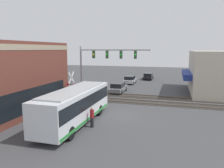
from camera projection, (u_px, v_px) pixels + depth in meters
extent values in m
plane|color=#424244|center=(117.00, 116.00, 21.16)|extent=(120.00, 120.00, 0.00)
cube|color=gray|center=(26.00, 47.00, 19.45)|extent=(15.11, 0.36, 0.50)
cube|color=black|center=(30.00, 100.00, 20.19)|extent=(12.52, 0.12, 2.20)
cube|color=beige|center=(222.00, 72.00, 31.47)|extent=(12.82, 8.57, 6.09)
cube|color=navy|center=(187.00, 74.00, 32.88)|extent=(8.97, 1.20, 0.80)
cube|color=silver|center=(75.00, 105.00, 18.63)|extent=(10.15, 2.55, 2.51)
cube|color=black|center=(75.00, 100.00, 18.57)|extent=(9.95, 2.59, 1.06)
cube|color=#288438|center=(76.00, 117.00, 18.80)|extent=(9.95, 2.58, 0.24)
cube|color=#A5A8AA|center=(75.00, 90.00, 18.42)|extent=(8.63, 2.17, 0.12)
cylinder|color=black|center=(88.00, 109.00, 21.55)|extent=(1.00, 2.57, 1.00)
cylinder|color=black|center=(56.00, 132.00, 15.71)|extent=(1.00, 2.57, 1.00)
cylinder|color=gray|center=(81.00, 74.00, 26.67)|extent=(0.20, 0.20, 6.69)
cylinder|color=gray|center=(114.00, 50.00, 25.05)|extent=(0.16, 8.33, 0.16)
cube|color=#284723|center=(94.00, 54.00, 25.83)|extent=(0.30, 0.27, 0.90)
sphere|color=yellow|center=(93.00, 55.00, 25.67)|extent=(0.20, 0.20, 0.20)
cube|color=#284723|center=(107.00, 55.00, 25.37)|extent=(0.30, 0.27, 0.90)
sphere|color=green|center=(107.00, 55.00, 25.21)|extent=(0.20, 0.20, 0.20)
cube|color=#284723|center=(121.00, 55.00, 24.91)|extent=(0.30, 0.27, 0.90)
sphere|color=green|center=(121.00, 55.00, 24.75)|extent=(0.20, 0.20, 0.20)
cube|color=#284723|center=(135.00, 55.00, 24.45)|extent=(0.30, 0.27, 0.90)
sphere|color=green|center=(135.00, 55.00, 24.29)|extent=(0.20, 0.20, 0.20)
cylinder|color=gray|center=(72.00, 89.00, 25.50)|extent=(0.14, 0.14, 3.60)
cube|color=white|center=(71.00, 78.00, 25.29)|extent=(1.41, 0.06, 1.41)
cube|color=white|center=(71.00, 78.00, 25.29)|extent=(1.41, 0.06, 1.41)
cylinder|color=#38383A|center=(72.00, 84.00, 25.42)|extent=(0.08, 0.90, 0.08)
sphere|color=red|center=(75.00, 85.00, 25.25)|extent=(0.28, 0.28, 0.28)
sphere|color=red|center=(68.00, 84.00, 25.50)|extent=(0.28, 0.28, 0.28)
cube|color=#332D28|center=(129.00, 101.00, 26.84)|extent=(2.60, 60.00, 0.03)
cube|color=#6B6056|center=(128.00, 102.00, 26.15)|extent=(0.07, 60.00, 0.15)
cube|color=#6B6056|center=(130.00, 100.00, 27.51)|extent=(0.07, 60.00, 0.15)
cube|color=#332D28|center=(134.00, 96.00, 29.88)|extent=(2.60, 60.00, 0.03)
cube|color=#6B6056|center=(133.00, 97.00, 29.19)|extent=(0.07, 60.00, 0.15)
cube|color=#6B6056|center=(135.00, 95.00, 30.55)|extent=(0.07, 60.00, 0.15)
cube|color=slate|center=(118.00, 89.00, 32.61)|extent=(4.77, 1.80, 0.54)
cube|color=black|center=(118.00, 85.00, 32.29)|extent=(2.63, 1.62, 0.65)
cylinder|color=black|center=(121.00, 88.00, 34.05)|extent=(0.64, 1.82, 0.64)
cylinder|color=black|center=(116.00, 92.00, 31.24)|extent=(0.64, 1.82, 0.64)
cube|color=#B7B7BC|center=(130.00, 81.00, 40.82)|extent=(4.40, 1.80, 0.53)
cube|color=black|center=(130.00, 78.00, 40.51)|extent=(2.42, 1.62, 0.64)
cylinder|color=black|center=(131.00, 81.00, 42.14)|extent=(0.64, 1.82, 0.64)
cylinder|color=black|center=(128.00, 83.00, 39.56)|extent=(0.64, 1.82, 0.64)
cube|color=black|center=(148.00, 77.00, 46.36)|extent=(4.53, 1.80, 0.49)
cube|color=black|center=(148.00, 74.00, 46.06)|extent=(2.49, 1.62, 0.61)
cylinder|color=black|center=(149.00, 77.00, 47.72)|extent=(0.64, 1.82, 0.64)
cylinder|color=black|center=(147.00, 79.00, 45.06)|extent=(0.64, 1.82, 0.64)
cylinder|color=black|center=(92.00, 122.00, 17.97)|extent=(0.28, 0.28, 0.80)
cylinder|color=maroon|center=(92.00, 114.00, 17.85)|extent=(0.34, 0.34, 0.67)
sphere|color=tan|center=(92.00, 109.00, 17.78)|extent=(0.22, 0.22, 0.22)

